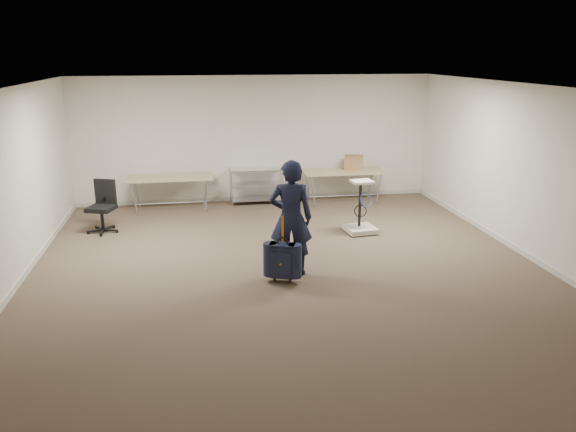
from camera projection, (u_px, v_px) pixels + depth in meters
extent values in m
plane|color=#46392A|center=(290.00, 272.00, 8.71)|extent=(9.00, 9.00, 0.00)
plane|color=silver|center=(255.00, 139.00, 12.57)|extent=(8.00, 0.00, 8.00)
plane|color=silver|center=(396.00, 324.00, 4.06)|extent=(8.00, 0.00, 8.00)
plane|color=silver|center=(2.00, 195.00, 7.67)|extent=(0.00, 9.00, 9.00)
plane|color=silver|center=(536.00, 175.00, 8.96)|extent=(0.00, 9.00, 9.00)
plane|color=white|center=(290.00, 88.00, 7.92)|extent=(8.00, 8.00, 0.00)
cube|color=beige|center=(256.00, 198.00, 12.94)|extent=(8.00, 0.02, 0.10)
cube|color=beige|center=(16.00, 286.00, 8.06)|extent=(0.02, 9.00, 0.10)
cube|color=beige|center=(525.00, 254.00, 9.34)|extent=(0.02, 9.00, 0.10)
cube|color=tan|center=(170.00, 178.00, 11.94)|extent=(1.80, 0.75, 0.03)
cylinder|color=#94989C|center=(172.00, 203.00, 12.10)|extent=(1.50, 0.02, 0.02)
cylinder|color=#94989C|center=(134.00, 199.00, 11.64)|extent=(0.13, 0.04, 0.69)
cylinder|color=#94989C|center=(207.00, 196.00, 11.88)|extent=(0.13, 0.04, 0.69)
cylinder|color=#94989C|center=(137.00, 192.00, 12.21)|extent=(0.13, 0.04, 0.69)
cylinder|color=#94989C|center=(206.00, 189.00, 12.45)|extent=(0.13, 0.04, 0.69)
cube|color=tan|center=(343.00, 171.00, 12.55)|extent=(1.80, 0.75, 0.03)
cylinder|color=#94989C|center=(342.00, 196.00, 12.71)|extent=(1.50, 0.02, 0.02)
cylinder|color=#94989C|center=(313.00, 192.00, 12.25)|extent=(0.13, 0.04, 0.69)
cylinder|color=#94989C|center=(379.00, 189.00, 12.49)|extent=(0.13, 0.04, 0.69)
cylinder|color=#94989C|center=(307.00, 185.00, 12.82)|extent=(0.13, 0.04, 0.69)
cylinder|color=#94989C|center=(371.00, 183.00, 13.06)|extent=(0.13, 0.04, 0.69)
cylinder|color=silver|center=(232.00, 189.00, 12.26)|extent=(0.02, 0.02, 0.80)
cylinder|color=silver|center=(286.00, 187.00, 12.46)|extent=(0.02, 0.02, 0.80)
cylinder|color=silver|center=(230.00, 184.00, 12.69)|extent=(0.02, 0.02, 0.80)
cylinder|color=silver|center=(283.00, 182.00, 12.88)|extent=(0.02, 0.02, 0.80)
cube|color=silver|center=(258.00, 199.00, 12.66)|extent=(1.20, 0.45, 0.02)
cube|color=silver|center=(258.00, 184.00, 12.56)|extent=(1.20, 0.45, 0.02)
cube|color=silver|center=(257.00, 169.00, 12.46)|extent=(1.20, 0.45, 0.01)
imported|color=black|center=(291.00, 218.00, 8.42)|extent=(0.71, 0.54, 1.78)
cube|color=black|center=(282.00, 260.00, 8.24)|extent=(0.42, 0.33, 0.50)
cube|color=black|center=(283.00, 276.00, 8.33)|extent=(0.36, 0.26, 0.03)
cylinder|color=black|center=(275.00, 279.00, 8.35)|extent=(0.05, 0.07, 0.07)
cylinder|color=black|center=(290.00, 280.00, 8.31)|extent=(0.05, 0.07, 0.07)
torus|color=black|center=(282.00, 242.00, 8.16)|extent=(0.16, 0.08, 0.16)
cube|color=orange|center=(283.00, 229.00, 8.13)|extent=(0.03, 0.02, 0.39)
cylinder|color=black|center=(103.00, 230.00, 10.64)|extent=(0.59, 0.59, 0.09)
cylinder|color=black|center=(102.00, 219.00, 10.58)|extent=(0.06, 0.06, 0.40)
cube|color=black|center=(101.00, 208.00, 10.52)|extent=(0.58, 0.58, 0.08)
cube|color=black|center=(105.00, 191.00, 10.64)|extent=(0.41, 0.19, 0.47)
cube|color=silver|center=(360.00, 229.00, 10.61)|extent=(0.61, 0.61, 0.09)
cylinder|color=black|center=(352.00, 235.00, 10.38)|extent=(0.07, 0.07, 0.04)
cylinder|color=black|center=(360.00, 204.00, 10.52)|extent=(0.05, 0.05, 0.87)
cube|color=silver|center=(362.00, 182.00, 10.35)|extent=(0.42, 0.37, 0.04)
torus|color=#2348AF|center=(366.00, 200.00, 10.37)|extent=(0.29, 0.14, 0.27)
cube|color=#A0714A|center=(354.00, 162.00, 12.64)|extent=(0.50, 0.43, 0.32)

